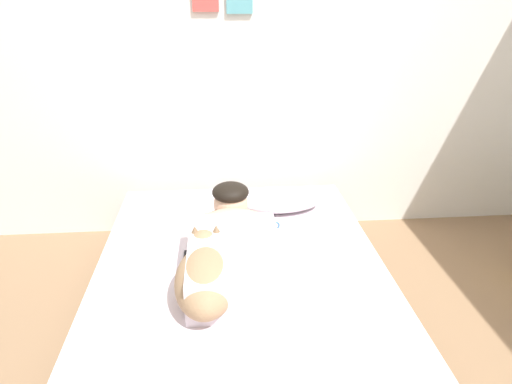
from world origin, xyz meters
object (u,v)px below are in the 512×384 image
(bed, at_px, (241,295))
(person_lying, at_px, (234,244))
(dog, at_px, (205,275))
(coffee_cup, at_px, (266,226))
(pillow, at_px, (278,199))
(cell_phone, at_px, (190,258))

(bed, xyz_separation_m, person_lying, (-0.03, 0.01, 0.29))
(dog, distance_m, coffee_cup, 0.64)
(dog, relative_size, coffee_cup, 4.60)
(coffee_cup, bearing_deg, person_lying, -121.62)
(person_lying, height_order, dog, person_lying)
(pillow, relative_size, dog, 0.90)
(dog, xyz_separation_m, coffee_cup, (0.32, 0.55, -0.07))
(cell_phone, bearing_deg, pillow, 47.01)
(person_lying, bearing_deg, bed, -10.77)
(pillow, height_order, person_lying, person_lying)
(person_lying, relative_size, dog, 1.60)
(person_lying, bearing_deg, coffee_cup, 58.38)
(bed, relative_size, pillow, 3.69)
(coffee_cup, bearing_deg, pillow, 70.56)
(pillow, bearing_deg, person_lying, -115.82)
(person_lying, bearing_deg, dog, -117.90)
(person_lying, bearing_deg, cell_phone, 164.97)
(coffee_cup, bearing_deg, dog, -119.95)
(dog, relative_size, cell_phone, 4.11)
(dog, height_order, coffee_cup, dog)
(person_lying, distance_m, cell_phone, 0.25)
(person_lying, xyz_separation_m, cell_phone, (-0.22, 0.06, -0.10))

